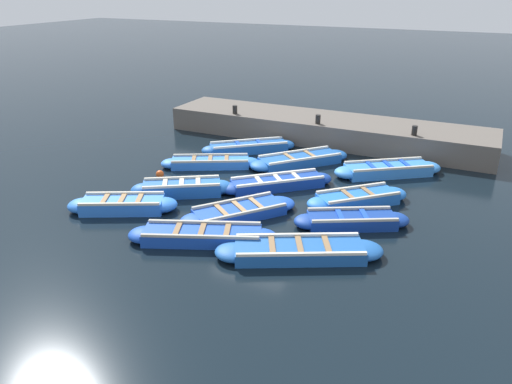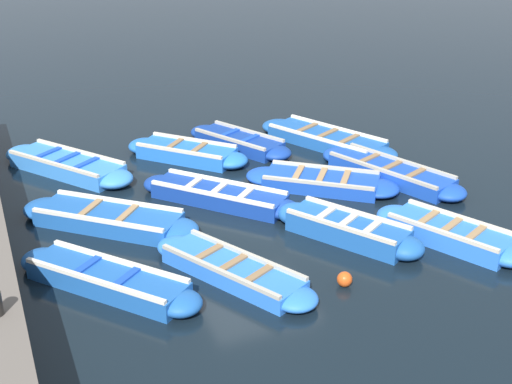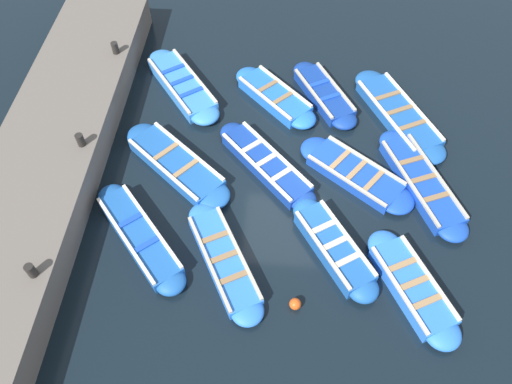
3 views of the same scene
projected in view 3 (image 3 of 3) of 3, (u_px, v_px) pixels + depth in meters
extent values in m
plane|color=black|center=(290.00, 179.00, 13.26)|extent=(120.00, 120.00, 0.00)
cube|color=navy|center=(324.00, 94.00, 14.97)|extent=(1.85, 2.45, 0.31)
ellipsoid|color=navy|center=(306.00, 71.00, 15.60)|extent=(1.06, 1.07, 0.31)
ellipsoid|color=navy|center=(344.00, 120.00, 14.34)|extent=(1.06, 1.07, 0.31)
cube|color=#B2AD9E|center=(313.00, 93.00, 14.72)|extent=(1.16, 2.05, 0.07)
cube|color=#B2AD9E|center=(336.00, 86.00, 14.91)|extent=(1.16, 2.05, 0.07)
cube|color=#1947B7|center=(319.00, 83.00, 15.01)|extent=(0.71, 0.47, 0.04)
cube|color=#1947B7|center=(330.00, 97.00, 14.65)|extent=(0.71, 0.47, 0.04)
cube|color=blue|center=(412.00, 287.00, 11.21)|extent=(1.82, 2.45, 0.36)
ellipsoid|color=blue|center=(385.00, 246.00, 11.84)|extent=(1.09, 1.10, 0.36)
ellipsoid|color=blue|center=(442.00, 333.00, 10.58)|extent=(1.09, 1.10, 0.36)
cube|color=beige|center=(399.00, 289.00, 10.94)|extent=(1.09, 2.05, 0.07)
cube|color=beige|center=(429.00, 276.00, 11.13)|extent=(1.09, 2.05, 0.07)
cube|color=#9E7A51|center=(402.00, 265.00, 11.31)|extent=(0.75, 0.47, 0.04)
cube|color=#9E7A51|center=(414.00, 283.00, 11.05)|extent=(0.75, 0.47, 0.04)
cube|color=#9E7A51|center=(427.00, 302.00, 10.78)|extent=(0.75, 0.47, 0.04)
cube|color=#1947B7|center=(421.00, 182.00, 12.99)|extent=(1.95, 3.08, 0.32)
ellipsoid|color=#1947B7|center=(394.00, 142.00, 13.82)|extent=(1.06, 1.07, 0.32)
ellipsoid|color=#1947B7|center=(452.00, 228.00, 12.15)|extent=(1.06, 1.07, 0.32)
cube|color=#B2AD9E|center=(410.00, 182.00, 12.76)|extent=(1.20, 2.72, 0.07)
cube|color=#B2AD9E|center=(437.00, 174.00, 12.91)|extent=(1.20, 2.72, 0.07)
cube|color=olive|center=(411.00, 160.00, 13.20)|extent=(0.76, 0.43, 0.04)
cube|color=olive|center=(423.00, 178.00, 12.84)|extent=(0.76, 0.43, 0.04)
cube|color=olive|center=(436.00, 197.00, 12.49)|extent=(0.76, 0.43, 0.04)
cube|color=blue|center=(275.00, 97.00, 14.88)|extent=(2.28, 2.31, 0.34)
ellipsoid|color=blue|center=(249.00, 77.00, 15.42)|extent=(1.17, 1.17, 0.34)
ellipsoid|color=blue|center=(302.00, 119.00, 14.35)|extent=(1.17, 1.17, 0.34)
cube|color=beige|center=(265.00, 98.00, 14.57)|extent=(1.67, 1.72, 0.07)
cube|color=beige|center=(285.00, 86.00, 14.87)|extent=(1.67, 1.72, 0.07)
cube|color=olive|center=(267.00, 86.00, 14.88)|extent=(0.66, 0.64, 0.04)
cube|color=olive|center=(282.00, 98.00, 14.58)|extent=(0.66, 0.64, 0.04)
cube|color=#1E59AD|center=(176.00, 164.00, 13.34)|extent=(2.83, 2.64, 0.32)
ellipsoid|color=#1E59AD|center=(143.00, 136.00, 13.95)|extent=(1.29, 1.28, 0.32)
ellipsoid|color=#1E59AD|center=(212.00, 195.00, 12.73)|extent=(1.29, 1.28, 0.32)
cube|color=silver|center=(162.00, 169.00, 13.00)|extent=(2.20, 1.93, 0.07)
cube|color=silver|center=(188.00, 151.00, 13.37)|extent=(2.20, 1.93, 0.07)
cube|color=#9E7A51|center=(166.00, 152.00, 13.37)|extent=(0.67, 0.74, 0.04)
cube|color=#9E7A51|center=(185.00, 168.00, 13.02)|extent=(0.67, 0.74, 0.04)
cube|color=#3884E0|center=(182.00, 85.00, 15.17)|extent=(2.44, 2.89, 0.35)
ellipsoid|color=#3884E0|center=(162.00, 59.00, 15.90)|extent=(1.23, 1.24, 0.35)
ellipsoid|color=#3884E0|center=(204.00, 114.00, 14.44)|extent=(1.23, 1.24, 0.35)
cube|color=beige|center=(168.00, 85.00, 14.87)|extent=(1.71, 2.33, 0.07)
cube|color=beige|center=(194.00, 75.00, 15.14)|extent=(1.71, 2.33, 0.07)
cube|color=#1947B7|center=(173.00, 69.00, 15.32)|extent=(0.76, 0.60, 0.04)
cube|color=#1947B7|center=(181.00, 81.00, 15.01)|extent=(0.76, 0.60, 0.04)
cube|color=#1947B7|center=(191.00, 92.00, 14.70)|extent=(0.76, 0.60, 0.04)
cube|color=#1E59AD|center=(334.00, 248.00, 11.78)|extent=(1.92, 2.43, 0.39)
ellipsoid|color=#1E59AD|center=(308.00, 211.00, 12.40)|extent=(1.01, 1.02, 0.39)
ellipsoid|color=#1E59AD|center=(363.00, 288.00, 11.16)|extent=(1.01, 1.02, 0.39)
cube|color=beige|center=(322.00, 249.00, 11.50)|extent=(1.30, 2.01, 0.07)
cube|color=beige|center=(348.00, 237.00, 11.69)|extent=(1.30, 2.01, 0.07)
cube|color=beige|center=(323.00, 227.00, 11.87)|extent=(0.66, 0.48, 0.04)
cube|color=beige|center=(335.00, 243.00, 11.61)|extent=(0.66, 0.48, 0.04)
cube|color=beige|center=(347.00, 260.00, 11.35)|extent=(0.66, 0.48, 0.04)
cube|color=navy|center=(266.00, 164.00, 13.34)|extent=(2.55, 2.70, 0.33)
ellipsoid|color=navy|center=(233.00, 133.00, 14.02)|extent=(1.03, 1.04, 0.33)
ellipsoid|color=navy|center=(302.00, 199.00, 12.66)|extent=(1.03, 1.04, 0.33)
cube|color=silver|center=(256.00, 166.00, 13.05)|extent=(1.99, 2.18, 0.07)
cube|color=silver|center=(276.00, 153.00, 13.31)|extent=(1.99, 2.18, 0.07)
cube|color=beige|center=(252.00, 146.00, 13.48)|extent=(0.60, 0.57, 0.04)
cube|color=beige|center=(266.00, 160.00, 13.19)|extent=(0.60, 0.57, 0.04)
cube|color=beige|center=(281.00, 174.00, 12.90)|extent=(0.60, 0.57, 0.04)
cube|color=#1E59AD|center=(398.00, 114.00, 14.47)|extent=(2.31, 3.20, 0.30)
ellipsoid|color=#1E59AD|center=(371.00, 81.00, 15.31)|extent=(1.28, 1.29, 0.30)
ellipsoid|color=#1E59AD|center=(429.00, 151.00, 13.64)|extent=(1.28, 1.29, 0.30)
cube|color=silver|center=(385.00, 114.00, 14.21)|extent=(1.44, 2.72, 0.07)
cube|color=silver|center=(413.00, 105.00, 14.43)|extent=(1.44, 2.72, 0.07)
cube|color=olive|center=(387.00, 96.00, 14.69)|extent=(0.87, 0.53, 0.04)
cube|color=olive|center=(399.00, 110.00, 14.34)|extent=(0.87, 0.53, 0.04)
cube|color=olive|center=(412.00, 125.00, 13.98)|extent=(0.87, 0.53, 0.04)
cube|color=#1E59AD|center=(140.00, 236.00, 12.00)|extent=(2.49, 2.76, 0.34)
ellipsoid|color=#1E59AD|center=(112.00, 196.00, 12.71)|extent=(1.03, 1.03, 0.34)
ellipsoid|color=#1E59AD|center=(170.00, 281.00, 11.30)|extent=(1.03, 1.03, 0.34)
cube|color=silver|center=(125.00, 239.00, 11.71)|extent=(1.91, 2.26, 0.07)
cube|color=silver|center=(151.00, 224.00, 11.96)|extent=(1.91, 2.26, 0.07)
cube|color=#1947B7|center=(130.00, 220.00, 12.05)|extent=(0.62, 0.55, 0.04)
cube|color=#1947B7|center=(147.00, 244.00, 11.65)|extent=(0.62, 0.55, 0.04)
cube|color=blue|center=(224.00, 260.00, 11.64)|extent=(2.00, 2.79, 0.29)
ellipsoid|color=blue|center=(204.00, 216.00, 12.38)|extent=(1.02, 1.03, 0.29)
ellipsoid|color=blue|center=(247.00, 311.00, 10.90)|extent=(1.02, 1.03, 0.29)
cube|color=#B2AD9E|center=(209.00, 262.00, 11.41)|extent=(1.32, 2.39, 0.07)
cube|color=#B2AD9E|center=(238.00, 251.00, 11.58)|extent=(1.32, 2.39, 0.07)
cube|color=olive|center=(215.00, 237.00, 11.82)|extent=(0.70, 0.46, 0.04)
cube|color=olive|center=(224.00, 257.00, 11.51)|extent=(0.70, 0.46, 0.04)
cube|color=olive|center=(233.00, 277.00, 11.20)|extent=(0.70, 0.46, 0.04)
cube|color=#1947B7|center=(355.00, 174.00, 13.17)|extent=(2.60, 2.33, 0.28)
ellipsoid|color=#1947B7|center=(318.00, 150.00, 13.67)|extent=(1.31, 1.31, 0.28)
ellipsoid|color=#1947B7|center=(396.00, 200.00, 12.68)|extent=(1.31, 1.31, 0.28)
cube|color=#B2AD9E|center=(346.00, 180.00, 12.83)|extent=(2.00, 1.57, 0.07)
cube|color=#B2AD9E|center=(366.00, 160.00, 13.23)|extent=(2.00, 1.57, 0.07)
cube|color=#9E7A51|center=(340.00, 160.00, 13.25)|extent=(0.65, 0.78, 0.04)
cube|color=#9E7A51|center=(356.00, 170.00, 13.04)|extent=(0.65, 0.78, 0.04)
cube|color=#9E7A51|center=(373.00, 181.00, 12.83)|extent=(0.65, 0.78, 0.04)
cube|color=#605951|center=(51.00, 155.00, 13.14)|extent=(2.67, 13.21, 0.94)
cylinder|color=black|center=(115.00, 48.00, 14.76)|extent=(0.20, 0.20, 0.35)
cylinder|color=black|center=(80.00, 140.00, 12.58)|extent=(0.20, 0.20, 0.35)
cylinder|color=black|center=(31.00, 271.00, 10.41)|extent=(0.20, 0.20, 0.35)
sphere|color=#E05119|center=(295.00, 304.00, 11.01)|extent=(0.27, 0.27, 0.27)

